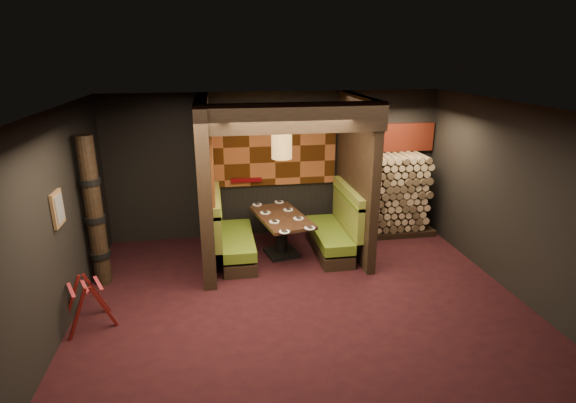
% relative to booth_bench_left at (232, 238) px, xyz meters
% --- Properties ---
extents(floor, '(6.50, 5.50, 0.02)m').
position_rel_booth_bench_left_xyz_m(floor, '(0.96, -1.65, -0.41)').
color(floor, black).
rests_on(floor, ground).
extents(ceiling, '(6.50, 5.50, 0.02)m').
position_rel_booth_bench_left_xyz_m(ceiling, '(0.96, -1.65, 2.46)').
color(ceiling, black).
rests_on(ceiling, ground).
extents(wall_back, '(6.50, 0.02, 2.85)m').
position_rel_booth_bench_left_xyz_m(wall_back, '(0.96, 1.11, 1.02)').
color(wall_back, black).
rests_on(wall_back, ground).
extents(wall_front, '(6.50, 0.02, 2.85)m').
position_rel_booth_bench_left_xyz_m(wall_front, '(0.96, -4.41, 1.02)').
color(wall_front, black).
rests_on(wall_front, ground).
extents(wall_left, '(0.02, 5.50, 2.85)m').
position_rel_booth_bench_left_xyz_m(wall_left, '(-2.30, -1.65, 1.02)').
color(wall_left, black).
rests_on(wall_left, ground).
extents(wall_right, '(0.02, 5.50, 2.85)m').
position_rel_booth_bench_left_xyz_m(wall_right, '(4.22, -1.65, 1.02)').
color(wall_right, black).
rests_on(wall_right, ground).
extents(partition_left, '(0.20, 2.20, 2.85)m').
position_rel_booth_bench_left_xyz_m(partition_left, '(-0.39, -0.00, 1.02)').
color(partition_left, black).
rests_on(partition_left, floor).
extents(partition_right, '(0.15, 2.10, 2.85)m').
position_rel_booth_bench_left_xyz_m(partition_right, '(2.26, 0.05, 1.02)').
color(partition_right, black).
rests_on(partition_right, floor).
extents(header_beam, '(2.85, 0.18, 0.44)m').
position_rel_booth_bench_left_xyz_m(header_beam, '(0.94, -0.95, 2.23)').
color(header_beam, black).
rests_on(header_beam, partition_left).
extents(tapa_back_panel, '(2.40, 0.06, 1.55)m').
position_rel_booth_bench_left_xyz_m(tapa_back_panel, '(0.94, 1.06, 1.42)').
color(tapa_back_panel, '#9E4F26').
rests_on(tapa_back_panel, wall_back).
extents(tapa_side_panel, '(0.04, 1.85, 1.45)m').
position_rel_booth_bench_left_xyz_m(tapa_side_panel, '(-0.27, 0.17, 1.45)').
color(tapa_side_panel, '#9E4F26').
rests_on(tapa_side_panel, partition_left).
extents(lacquer_shelf, '(0.60, 0.12, 0.07)m').
position_rel_booth_bench_left_xyz_m(lacquer_shelf, '(0.36, 1.00, 0.78)').
color(lacquer_shelf, '#58060A').
rests_on(lacquer_shelf, wall_back).
extents(booth_bench_left, '(0.68, 1.60, 1.14)m').
position_rel_booth_bench_left_xyz_m(booth_bench_left, '(0.00, 0.00, 0.00)').
color(booth_bench_left, black).
rests_on(booth_bench_left, floor).
extents(booth_bench_right, '(0.68, 1.60, 1.14)m').
position_rel_booth_bench_left_xyz_m(booth_bench_right, '(1.89, 0.00, 0.00)').
color(booth_bench_right, black).
rests_on(booth_bench_right, floor).
extents(dining_table, '(1.06, 1.56, 0.76)m').
position_rel_booth_bench_left_xyz_m(dining_table, '(0.91, 0.03, 0.12)').
color(dining_table, black).
rests_on(dining_table, floor).
extents(place_settings, '(0.93, 1.72, 0.03)m').
position_rel_booth_bench_left_xyz_m(place_settings, '(0.91, 0.03, 0.37)').
color(place_settings, white).
rests_on(place_settings, dining_table).
extents(pendant_lamp, '(0.35, 0.35, 1.03)m').
position_rel_booth_bench_left_xyz_m(pendant_lamp, '(0.91, -0.02, 1.65)').
color(pendant_lamp, olive).
rests_on(pendant_lamp, ceiling).
extents(framed_picture, '(0.05, 0.36, 0.46)m').
position_rel_booth_bench_left_xyz_m(framed_picture, '(-2.25, -1.55, 1.22)').
color(framed_picture, brown).
rests_on(framed_picture, wall_left).
extents(luggage_rack, '(0.79, 0.70, 0.72)m').
position_rel_booth_bench_left_xyz_m(luggage_rack, '(-2.01, -1.77, -0.04)').
color(luggage_rack, '#4F0E0C').
rests_on(luggage_rack, floor).
extents(totem_column, '(0.31, 0.31, 2.40)m').
position_rel_booth_bench_left_xyz_m(totem_column, '(-2.09, -0.55, 0.79)').
color(totem_column, black).
rests_on(totem_column, floor).
extents(firewood_stack, '(1.73, 0.70, 1.64)m').
position_rel_booth_bench_left_xyz_m(firewood_stack, '(3.25, 0.70, 0.42)').
color(firewood_stack, black).
rests_on(firewood_stack, floor).
extents(mosaic_header, '(1.83, 0.10, 0.56)m').
position_rel_booth_bench_left_xyz_m(mosaic_header, '(3.25, 1.03, 1.52)').
color(mosaic_header, maroon).
rests_on(mosaic_header, wall_back).
extents(bay_front_post, '(0.08, 0.08, 2.85)m').
position_rel_booth_bench_left_xyz_m(bay_front_post, '(2.35, 0.31, 1.02)').
color(bay_front_post, black).
rests_on(bay_front_post, floor).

